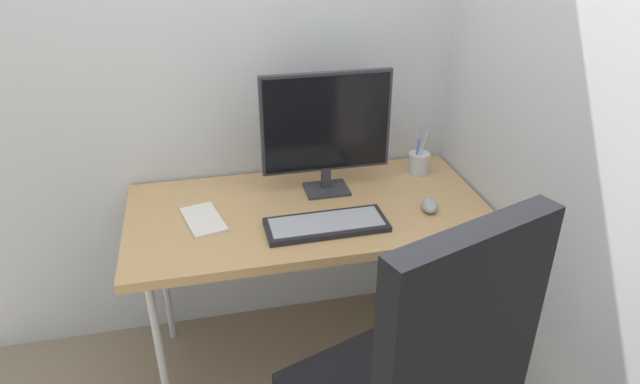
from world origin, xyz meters
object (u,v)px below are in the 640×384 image
at_px(pen_holder, 419,163).
at_px(monitor, 326,127).
at_px(mouse, 430,205).
at_px(keyboard, 326,225).
at_px(notebook, 203,220).

bearing_deg(pen_holder, monitor, -171.39).
distance_m(mouse, pen_holder, 0.32).
bearing_deg(monitor, pen_holder, 8.61).
xyz_separation_m(monitor, mouse, (0.34, -0.25, -0.25)).
bearing_deg(mouse, keyboard, -157.75).
xyz_separation_m(monitor, pen_holder, (0.42, 0.06, -0.23)).
height_order(mouse, notebook, mouse).
relative_size(monitor, notebook, 2.26).
height_order(mouse, pen_holder, pen_holder).
xyz_separation_m(keyboard, notebook, (-0.43, 0.14, -0.01)).
height_order(monitor, pen_holder, monitor).
height_order(keyboard, mouse, mouse).
xyz_separation_m(keyboard, mouse, (0.41, 0.04, 0.01)).
bearing_deg(monitor, notebook, -163.83).
height_order(monitor, keyboard, monitor).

